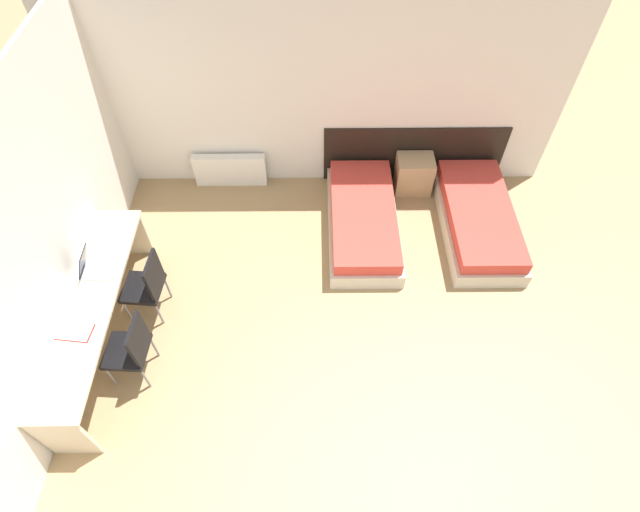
# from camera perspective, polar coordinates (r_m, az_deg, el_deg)

# --- Properties ---
(ground_plane) EXTENTS (20.00, 20.00, 0.00)m
(ground_plane) POSITION_cam_1_polar(r_m,az_deg,el_deg) (4.98, 0.25, -25.11)
(ground_plane) COLOR #9E7F56
(wall_back) EXTENTS (6.08, 0.05, 2.70)m
(wall_back) POSITION_cam_1_polar(r_m,az_deg,el_deg) (6.32, -0.16, 18.12)
(wall_back) COLOR silver
(wall_back) RESTS_ON ground_plane
(wall_left) EXTENTS (0.05, 5.10, 2.70)m
(wall_left) POSITION_cam_1_polar(r_m,az_deg,el_deg) (5.36, -28.58, 3.39)
(wall_left) COLOR silver
(wall_left) RESTS_ON ground_plane
(headboard_panel) EXTENTS (2.42, 0.03, 0.85)m
(headboard_panel) POSITION_cam_1_polar(r_m,az_deg,el_deg) (6.96, 10.65, 11.36)
(headboard_panel) COLOR black
(headboard_panel) RESTS_ON ground_plane
(bed_near_window) EXTENTS (0.86, 1.87, 0.39)m
(bed_near_window) POSITION_cam_1_polar(r_m,az_deg,el_deg) (6.34, 4.93, 4.15)
(bed_near_window) COLOR beige
(bed_near_window) RESTS_ON ground_plane
(bed_near_door) EXTENTS (0.86, 1.87, 0.39)m
(bed_near_door) POSITION_cam_1_polar(r_m,az_deg,el_deg) (6.63, 17.58, 4.05)
(bed_near_door) COLOR beige
(bed_near_door) RESTS_ON ground_plane
(nightstand) EXTENTS (0.48, 0.36, 0.52)m
(nightstand) POSITION_cam_1_polar(r_m,az_deg,el_deg) (6.92, 10.67, 9.16)
(nightstand) COLOR tan
(nightstand) RESTS_ON ground_plane
(radiator) EXTENTS (0.97, 0.12, 0.48)m
(radiator) POSITION_cam_1_polar(r_m,az_deg,el_deg) (7.00, -10.23, 9.64)
(radiator) COLOR silver
(radiator) RESTS_ON ground_plane
(desk) EXTENTS (0.51, 2.45, 0.73)m
(desk) POSITION_cam_1_polar(r_m,az_deg,el_deg) (5.52, -24.49, -5.56)
(desk) COLOR beige
(desk) RESTS_ON ground_plane
(chair_near_laptop) EXTENTS (0.44, 0.44, 0.90)m
(chair_near_laptop) POSITION_cam_1_polar(r_m,az_deg,el_deg) (5.63, -19.17, -3.08)
(chair_near_laptop) COLOR black
(chair_near_laptop) RESTS_ON ground_plane
(chair_near_notebook) EXTENTS (0.43, 0.43, 0.90)m
(chair_near_notebook) POSITION_cam_1_polar(r_m,az_deg,el_deg) (5.26, -20.79, -9.78)
(chair_near_notebook) COLOR black
(chair_near_notebook) RESTS_ON ground_plane
(laptop) EXTENTS (0.33, 0.25, 0.32)m
(laptop) POSITION_cam_1_polar(r_m,az_deg,el_deg) (5.57, -24.52, -1.18)
(laptop) COLOR silver
(laptop) RESTS_ON desk
(open_notebook) EXTENTS (0.35, 0.24, 0.02)m
(open_notebook) POSITION_cam_1_polar(r_m,az_deg,el_deg) (5.25, -26.23, -7.77)
(open_notebook) COLOR #B21E1E
(open_notebook) RESTS_ON desk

